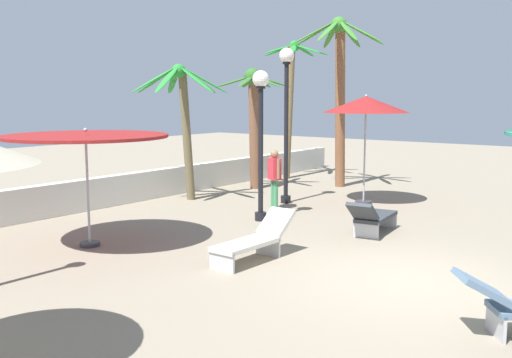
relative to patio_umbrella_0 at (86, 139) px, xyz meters
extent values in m
plane|color=gray|center=(1.74, -6.08, -2.15)|extent=(56.00, 56.00, 0.00)
cube|color=silver|center=(1.74, 3.15, -1.73)|extent=(25.20, 0.30, 0.82)
cylinder|color=#333338|center=(0.00, 0.00, -2.11)|extent=(0.40, 0.40, 0.08)
cylinder|color=#A5A5AD|center=(0.00, 0.00, -1.04)|extent=(0.05, 0.05, 2.22)
cylinder|color=maroon|center=(0.00, 0.00, 0.05)|extent=(3.20, 3.20, 0.06)
sphere|color=#99999E|center=(0.00, 0.00, 0.18)|extent=(0.08, 0.08, 0.08)
cylinder|color=#333338|center=(7.53, -2.24, -2.11)|extent=(0.47, 0.47, 0.08)
cylinder|color=#A5A5AD|center=(7.53, -2.24, -0.86)|extent=(0.05, 0.05, 2.58)
cone|color=maroon|center=(7.53, -2.24, 0.60)|extent=(2.35, 2.35, 0.45)
sphere|color=#99999E|center=(7.53, -2.24, 0.83)|extent=(0.08, 0.08, 0.08)
cylinder|color=brown|center=(7.90, 1.83, -0.36)|extent=(0.45, 0.34, 3.57)
sphere|color=#2F6426|center=(7.79, 1.83, 1.42)|extent=(0.55, 0.55, 0.55)
ellipsoid|color=#2F6426|center=(8.40, 1.92, 1.28)|extent=(1.22, 0.37, 0.40)
ellipsoid|color=#2F6426|center=(8.17, 2.32, 1.28)|extent=(0.89, 1.08, 0.40)
ellipsoid|color=#2F6426|center=(7.60, 2.41, 1.28)|extent=(0.58, 1.20, 0.40)
ellipsoid|color=#2F6426|center=(7.26, 2.14, 1.28)|extent=(1.14, 0.78, 0.40)
ellipsoid|color=#2F6426|center=(7.21, 1.64, 1.28)|extent=(1.21, 0.57, 0.40)
ellipsoid|color=#2F6426|center=(7.69, 1.22, 1.28)|extent=(0.40, 1.22, 0.40)
ellipsoid|color=#2F6426|center=(8.20, 1.36, 1.28)|extent=(0.94, 1.04, 0.40)
cylinder|color=brown|center=(5.03, 2.08, -0.32)|extent=(0.53, 0.24, 3.67)
sphere|color=#268531|center=(4.75, 2.08, 1.52)|extent=(0.39, 0.39, 0.39)
ellipsoid|color=#268531|center=(5.46, 1.98, 1.26)|extent=(1.30, 0.38, 0.76)
ellipsoid|color=#268531|center=(5.14, 2.68, 1.26)|extent=(0.87, 1.18, 0.76)
ellipsoid|color=#268531|center=(4.55, 2.77, 1.26)|extent=(0.53, 1.29, 0.76)
ellipsoid|color=#268531|center=(4.11, 2.42, 1.26)|extent=(1.22, 0.79, 0.76)
ellipsoid|color=#268531|center=(4.06, 1.86, 1.26)|extent=(1.28, 0.58, 0.76)
ellipsoid|color=#268531|center=(4.71, 1.36, 1.26)|extent=(0.27, 1.29, 0.76)
ellipsoid|color=#268531|center=(5.23, 1.55, 1.26)|extent=(1.02, 1.08, 0.76)
cylinder|color=brown|center=(9.87, -0.16, 0.45)|extent=(0.51, 0.32, 5.21)
sphere|color=#37792A|center=(9.68, -0.16, 3.05)|extent=(0.51, 0.51, 0.51)
ellipsoid|color=#37792A|center=(10.46, -0.16, 2.81)|extent=(1.42, 0.20, 0.78)
ellipsoid|color=#37792A|center=(10.20, 0.42, 2.81)|extent=(1.09, 1.19, 0.78)
ellipsoid|color=#37792A|center=(9.53, 0.61, 2.81)|extent=(0.47, 1.43, 0.78)
ellipsoid|color=#37792A|center=(9.19, 0.45, 2.81)|extent=(1.05, 1.23, 0.78)
ellipsoid|color=#37792A|center=(8.90, -0.23, 2.81)|extent=(1.43, 0.32, 0.78)
ellipsoid|color=#37792A|center=(9.18, -0.77, 2.81)|extent=(1.06, 1.22, 0.78)
ellipsoid|color=#37792A|center=(9.71, -0.95, 2.81)|extent=(0.25, 1.43, 0.78)
ellipsoid|color=#37792A|center=(10.21, -0.74, 2.81)|extent=(1.10, 1.18, 0.78)
cylinder|color=brown|center=(10.67, 2.36, 0.23)|extent=(0.55, 0.24, 4.76)
sphere|color=#21862E|center=(10.98, 2.36, 2.61)|extent=(0.39, 0.39, 0.39)
ellipsoid|color=#21862E|center=(11.62, 2.33, 2.47)|extent=(1.27, 0.25, 0.41)
ellipsoid|color=#21862E|center=(11.42, 2.82, 2.47)|extent=(1.01, 1.05, 0.41)
ellipsoid|color=#21862E|center=(10.94, 3.00, 2.47)|extent=(0.27, 1.27, 0.41)
ellipsoid|color=#21862E|center=(10.39, 2.62, 2.47)|extent=(1.23, 0.69, 0.41)
ellipsoid|color=#21862E|center=(10.42, 2.03, 2.47)|extent=(1.18, 0.82, 0.41)
ellipsoid|color=#21862E|center=(10.84, 1.73, 2.47)|extent=(0.46, 1.27, 0.41)
ellipsoid|color=#21862E|center=(11.43, 1.90, 2.47)|extent=(1.03, 1.03, 0.41)
cylinder|color=black|center=(4.02, -1.28, -2.05)|extent=(0.28, 0.28, 0.20)
cylinder|color=black|center=(4.02, -1.28, -0.56)|extent=(0.12, 0.12, 3.17)
cylinder|color=black|center=(4.02, -1.28, 1.03)|extent=(0.22, 0.22, 0.06)
sphere|color=white|center=(4.02, -1.28, 1.22)|extent=(0.40, 0.40, 0.40)
cylinder|color=black|center=(6.35, -0.43, -2.05)|extent=(0.28, 0.28, 0.20)
cylinder|color=black|center=(6.35, -0.43, -0.22)|extent=(0.12, 0.12, 3.86)
cylinder|color=black|center=(6.35, -0.43, 1.71)|extent=(0.22, 0.22, 0.06)
sphere|color=white|center=(6.35, -0.43, 1.92)|extent=(0.41, 0.41, 0.41)
cube|color=#B7B7BC|center=(0.21, -7.74, -1.97)|extent=(0.46, 0.36, 0.35)
cube|color=slate|center=(0.09, -7.58, -1.51)|extent=(0.81, 0.82, 0.38)
cube|color=#B7B7BC|center=(0.26, -3.23, -1.97)|extent=(0.06, 0.55, 0.35)
cube|color=#B7B7BC|center=(1.56, -3.26, -1.97)|extent=(0.06, 0.55, 0.35)
cube|color=silver|center=(0.91, -3.25, -1.80)|extent=(1.42, 0.59, 0.08)
cube|color=silver|center=(1.82, -3.27, -1.54)|extent=(0.57, 0.57, 0.47)
cube|color=#B7B7BC|center=(5.20, -3.96, -1.97)|extent=(0.11, 0.55, 0.35)
cube|color=#B7B7BC|center=(3.91, -4.12, -1.97)|extent=(0.11, 0.55, 0.35)
cube|color=#33383D|center=(4.56, -4.04, -1.80)|extent=(1.46, 0.72, 0.08)
cube|color=#33383D|center=(3.68, -4.15, -1.53)|extent=(0.64, 0.62, 0.44)
cylinder|color=#3F8C59|center=(5.41, -0.66, -1.75)|extent=(0.12, 0.12, 0.80)
cylinder|color=#3F8C59|center=(5.33, -0.80, -1.75)|extent=(0.12, 0.12, 0.80)
cube|color=#D8333F|center=(5.37, -0.73, -1.07)|extent=(0.39, 0.43, 0.56)
sphere|color=#936B4C|center=(5.37, -0.73, -0.68)|extent=(0.22, 0.22, 0.22)
cylinder|color=#936B4C|center=(5.49, -0.53, -1.04)|extent=(0.08, 0.08, 0.51)
cylinder|color=#936B4C|center=(5.25, -0.94, -1.04)|extent=(0.08, 0.08, 0.51)
camera|label=1|loc=(-7.23, -9.59, 0.84)|focal=41.56mm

